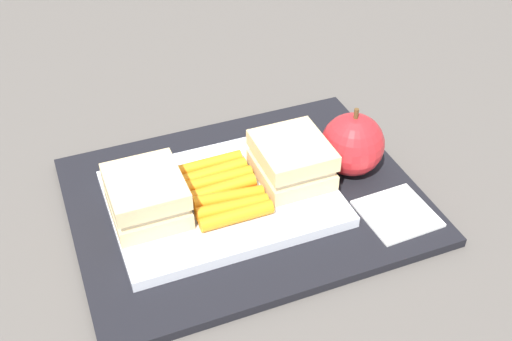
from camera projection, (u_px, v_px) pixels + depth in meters
name	position (u px, v px, depth m)	size (l,w,h in m)	color
ground_plane	(245.00, 204.00, 0.67)	(2.40, 2.40, 0.00)	#56514C
lunchbag_mat	(245.00, 200.00, 0.67)	(0.36, 0.28, 0.01)	black
food_tray	(223.00, 198.00, 0.65)	(0.23, 0.17, 0.01)	white
sandwich_half_left	(147.00, 196.00, 0.61)	(0.07, 0.08, 0.04)	#DBC189
sandwich_half_right	(292.00, 160.00, 0.66)	(0.07, 0.08, 0.04)	#DBC189
carrot_sticks_bundle	(222.00, 189.00, 0.65)	(0.08, 0.10, 0.02)	orange
apple	(354.00, 146.00, 0.68)	(0.07, 0.07, 0.08)	red
paper_napkin	(397.00, 214.00, 0.64)	(0.07, 0.07, 0.00)	white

